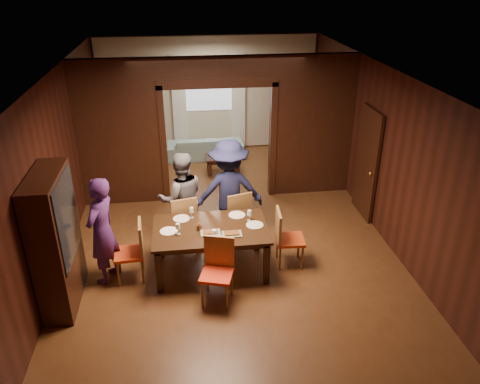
{
  "coord_description": "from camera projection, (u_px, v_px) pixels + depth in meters",
  "views": [
    {
      "loc": [
        -0.72,
        -7.25,
        4.44
      ],
      "look_at": [
        0.17,
        -0.4,
        1.05
      ],
      "focal_mm": 35.0,
      "sensor_mm": 36.0,
      "label": 1
    }
  ],
  "objects": [
    {
      "name": "sofa",
      "position": [
        205.0,
        147.0,
        11.78
      ],
      "size": [
        1.9,
        0.77,
        0.55
      ],
      "primitive_type": "imported",
      "rotation": [
        0.0,
        0.0,
        3.16
      ],
      "color": "#87AFB0",
      "rests_on": "floor"
    },
    {
      "name": "plate_left",
      "position": [
        169.0,
        231.0,
        7.12
      ],
      "size": [
        0.27,
        0.27,
        0.01
      ],
      "primitive_type": "cylinder",
      "color": "white",
      "rests_on": "dining_table"
    },
    {
      "name": "curtain_right",
      "position": [
        238.0,
        102.0,
        11.95
      ],
      "size": [
        0.35,
        0.06,
        2.4
      ],
      "primitive_type": "cube",
      "color": "white",
      "rests_on": "back_wall"
    },
    {
      "name": "condiment_jar",
      "position": [
        199.0,
        227.0,
        7.15
      ],
      "size": [
        0.08,
        0.08,
        0.11
      ],
      "primitive_type": null,
      "color": "#512E12",
      "rests_on": "dining_table"
    },
    {
      "name": "door_right",
      "position": [
        367.0,
        164.0,
        8.79
      ],
      "size": [
        0.06,
        0.9,
        2.1
      ],
      "primitive_type": "cube",
      "color": "black",
      "rests_on": "floor"
    },
    {
      "name": "curtain_left",
      "position": [
        179.0,
        104.0,
        11.78
      ],
      "size": [
        0.35,
        0.06,
        2.4
      ],
      "primitive_type": "cube",
      "color": "white",
      "rests_on": "back_wall"
    },
    {
      "name": "platter_b",
      "position": [
        232.0,
        233.0,
        7.04
      ],
      "size": [
        0.3,
        0.2,
        0.04
      ],
      "primitive_type": "cube",
      "color": "gray",
      "rests_on": "dining_table"
    },
    {
      "name": "hutch",
      "position": [
        56.0,
        241.0,
        6.43
      ],
      "size": [
        0.4,
        1.2,
        2.0
      ],
      "primitive_type": "cube",
      "color": "black",
      "rests_on": "floor"
    },
    {
      "name": "room_walls",
      "position": [
        217.0,
        123.0,
        9.51
      ],
      "size": [
        5.52,
        9.01,
        2.9
      ],
      "color": "black",
      "rests_on": "floor"
    },
    {
      "name": "wineglass_far",
      "position": [
        192.0,
        213.0,
        7.48
      ],
      "size": [
        0.08,
        0.08,
        0.18
      ],
      "primitive_type": null,
      "color": "silver",
      "rests_on": "dining_table"
    },
    {
      "name": "plate_near",
      "position": [
        214.0,
        239.0,
        6.93
      ],
      "size": [
        0.27,
        0.27,
        0.01
      ],
      "primitive_type": "cylinder",
      "color": "white",
      "rests_on": "dining_table"
    },
    {
      "name": "wineglass_left",
      "position": [
        178.0,
        229.0,
        7.02
      ],
      "size": [
        0.08,
        0.08,
        0.18
      ],
      "primitive_type": null,
      "color": "silver",
      "rests_on": "dining_table"
    },
    {
      "name": "chair_right",
      "position": [
        290.0,
        238.0,
        7.48
      ],
      "size": [
        0.47,
        0.47,
        0.97
      ],
      "primitive_type": null,
      "rotation": [
        0.0,
        0.0,
        1.5
      ],
      "color": "red",
      "rests_on": "floor"
    },
    {
      "name": "wineglass_right",
      "position": [
        249.0,
        215.0,
        7.39
      ],
      "size": [
        0.08,
        0.08,
        0.18
      ],
      "primitive_type": null,
      "color": "silver",
      "rests_on": "dining_table"
    },
    {
      "name": "plate_right",
      "position": [
        255.0,
        225.0,
        7.29
      ],
      "size": [
        0.27,
        0.27,
        0.01
      ],
      "primitive_type": "cylinder",
      "color": "silver",
      "rests_on": "dining_table"
    },
    {
      "name": "person_navy",
      "position": [
        229.0,
        191.0,
        8.03
      ],
      "size": [
        1.21,
        0.72,
        1.84
      ],
      "primitive_type": "imported",
      "rotation": [
        0.0,
        0.0,
        3.17
      ],
      "color": "#161837",
      "rests_on": "floor"
    },
    {
      "name": "coffee_table",
      "position": [
        223.0,
        164.0,
        10.95
      ],
      "size": [
        0.8,
        0.5,
        0.4
      ],
      "primitive_type": "cube",
      "color": "black",
      "rests_on": "floor"
    },
    {
      "name": "window_far",
      "position": [
        208.0,
        85.0,
        11.7
      ],
      "size": [
        1.2,
        0.03,
        1.3
      ],
      "primitive_type": "cube",
      "color": "silver",
      "rests_on": "back_wall"
    },
    {
      "name": "chair_far_r",
      "position": [
        235.0,
        214.0,
        8.18
      ],
      "size": [
        0.54,
        0.54,
        0.97
      ],
      "primitive_type": null,
      "rotation": [
        0.0,
        0.0,
        3.42
      ],
      "color": "#C44912",
      "rests_on": "floor"
    },
    {
      "name": "chair_far_l",
      "position": [
        182.0,
        220.0,
        8.02
      ],
      "size": [
        0.53,
        0.53,
        0.97
      ],
      "primitive_type": null,
      "rotation": [
        0.0,
        0.0,
        3.36
      ],
      "color": "red",
      "rests_on": "floor"
    },
    {
      "name": "plate_far_l",
      "position": [
        181.0,
        219.0,
        7.47
      ],
      "size": [
        0.27,
        0.27,
        0.01
      ],
      "primitive_type": "cylinder",
      "color": "silver",
      "rests_on": "dining_table"
    },
    {
      "name": "chair_left",
      "position": [
        129.0,
        252.0,
        7.12
      ],
      "size": [
        0.47,
        0.47,
        0.97
      ],
      "primitive_type": null,
      "rotation": [
        0.0,
        0.0,
        -1.5
      ],
      "color": "#E34015",
      "rests_on": "floor"
    },
    {
      "name": "platter_a",
      "position": [
        210.0,
        232.0,
        7.07
      ],
      "size": [
        0.3,
        0.2,
        0.04
      ],
      "primitive_type": "cube",
      "color": "gray",
      "rests_on": "dining_table"
    },
    {
      "name": "ceiling",
      "position": [
        226.0,
        74.0,
        7.22
      ],
      "size": [
        5.5,
        9.0,
        0.02
      ],
      "primitive_type": "cube",
      "color": "silver",
      "rests_on": "room_walls"
    },
    {
      "name": "person_purple",
      "position": [
        102.0,
        231.0,
        6.96
      ],
      "size": [
        0.62,
        0.73,
        1.71
      ],
      "primitive_type": "imported",
      "rotation": [
        0.0,
        0.0,
        -1.98
      ],
      "color": "#421E59",
      "rests_on": "floor"
    },
    {
      "name": "serving_bowl",
      "position": [
        213.0,
        222.0,
        7.32
      ],
      "size": [
        0.34,
        0.34,
        0.08
      ],
      "primitive_type": "imported",
      "color": "black",
      "rests_on": "dining_table"
    },
    {
      "name": "dining_table",
      "position": [
        211.0,
        249.0,
        7.38
      ],
      "size": [
        1.77,
        1.1,
        0.76
      ],
      "primitive_type": "cube",
      "color": "black",
      "rests_on": "floor"
    },
    {
      "name": "floor",
      "position": [
        228.0,
        235.0,
        8.5
      ],
      "size": [
        9.0,
        9.0,
        0.0
      ],
      "primitive_type": "plane",
      "color": "#523017",
      "rests_on": "ground"
    },
    {
      "name": "plate_far_r",
      "position": [
        237.0,
        215.0,
        7.58
      ],
      "size": [
        0.27,
        0.27,
        0.01
      ],
      "primitive_type": "cylinder",
      "color": "silver",
      "rests_on": "dining_table"
    },
    {
      "name": "tumbler",
      "position": [
        214.0,
        234.0,
        6.92
      ],
      "size": [
        0.07,
        0.07,
        0.14
      ],
      "primitive_type": "cylinder",
      "color": "white",
      "rests_on": "dining_table"
    },
    {
      "name": "person_grey",
      "position": [
        182.0,
        199.0,
        7.95
      ],
      "size": [
        0.9,
        0.75,
        1.67
      ],
      "primitive_type": "imported",
      "rotation": [
        0.0,
        0.0,
        3.3
      ],
      "color": "slate",
      "rests_on": "floor"
    },
    {
      "name": "chair_near",
      "position": [
        217.0,
        273.0,
        6.64
      ],
      "size": [
        0.55,
        0.55,
        0.97
      ],
      "primitive_type": null,
      "rotation": [
        0.0,
        0.0,
        -0.29
      ],
      "color": "red",
      "rests_on": "floor"
    }
  ]
}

